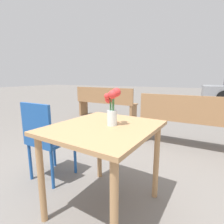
% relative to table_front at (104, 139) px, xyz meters
% --- Properties ---
extents(ground_plane, '(40.00, 40.00, 0.00)m').
position_rel_table_front_xyz_m(ground_plane, '(0.00, -0.00, -0.62)').
color(ground_plane, slate).
extents(table_front, '(0.85, 0.93, 0.74)m').
position_rel_table_front_xyz_m(table_front, '(0.00, 0.00, 0.00)').
color(table_front, tan).
rests_on(table_front, ground_plane).
extents(flower_vase, '(0.14, 0.14, 0.30)m').
position_rel_table_front_xyz_m(flower_vase, '(0.06, 0.04, 0.26)').
color(flower_vase, silver).
rests_on(flower_vase, table_front).
extents(cafe_chair, '(0.42, 0.42, 0.86)m').
position_rel_table_front_xyz_m(cafe_chair, '(-0.76, 0.10, -0.13)').
color(cafe_chair, '#1E519E').
rests_on(cafe_chair, ground_plane).
extents(bench_near, '(1.97, 0.44, 0.85)m').
position_rel_table_front_xyz_m(bench_near, '(0.77, 1.72, -0.15)').
color(bench_near, '#9E7047').
rests_on(bench_near, ground_plane).
extents(bench_middle, '(1.77, 0.50, 0.85)m').
position_rel_table_front_xyz_m(bench_middle, '(-1.62, 2.96, -0.16)').
color(bench_middle, '#9E7047').
rests_on(bench_middle, ground_plane).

